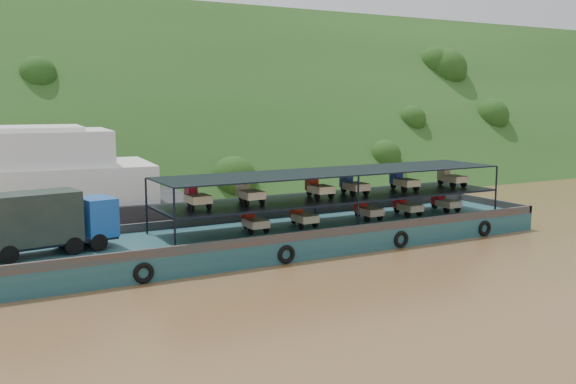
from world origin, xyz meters
TOP-DOWN VIEW (x-y plane):
  - ground at (0.00, 0.00)m, footprint 160.00×160.00m
  - hillside at (0.00, 36.00)m, footprint 140.00×39.60m
  - cargo_barge at (-3.79, 1.55)m, footprint 35.00×7.18m

SIDE VIEW (x-z plane):
  - ground at x=0.00m, z-range 0.00..0.00m
  - hillside at x=0.00m, z-range -19.80..19.80m
  - cargo_barge at x=-3.79m, z-range -1.17..3.37m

